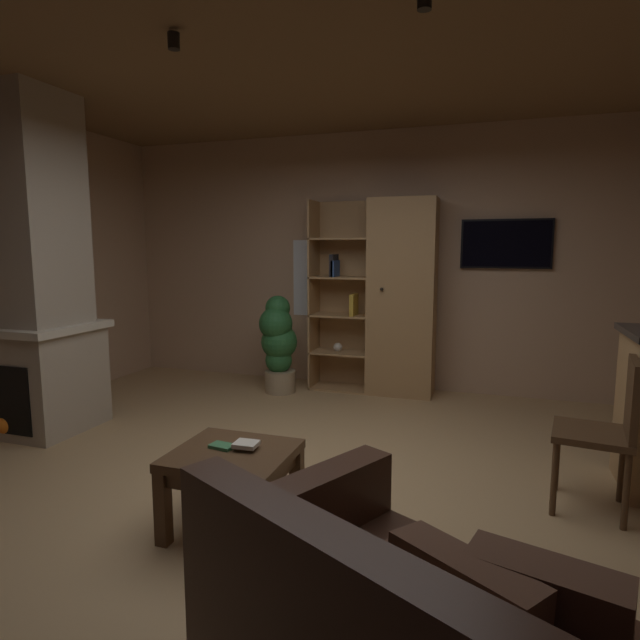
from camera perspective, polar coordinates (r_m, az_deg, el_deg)
The scene contains 14 objects.
floor at distance 3.54m, azimuth -2.14°, elevation -18.16°, with size 6.17×5.41×0.02m, color tan.
wall_back at distance 5.82m, azimuth 7.26°, elevation 6.31°, with size 6.29×0.06×2.78m, color tan.
ceiling at distance 3.42m, azimuth -2.41°, elevation 29.32°, with size 6.17×5.41×0.02m, color brown.
window_pane_back at distance 5.99m, azimuth 0.05°, elevation 4.56°, with size 0.66×0.01×0.86m, color white.
stone_fireplace at distance 4.98m, azimuth -28.87°, elevation 3.63°, with size 0.92×0.84×2.78m.
bookshelf_cabinet at distance 5.55m, azimuth 8.01°, elevation 2.33°, with size 1.32×0.41×2.04m.
coffee_table at distance 3.00m, azimuth -9.47°, elevation -15.46°, with size 0.63×0.58×0.45m.
table_book_0 at distance 3.01m, azimuth -10.59°, elevation -13.33°, with size 0.13×0.09×0.02m, color #387247.
table_book_1 at distance 2.96m, azimuth -8.03°, elevation -13.22°, with size 0.13×0.11×0.02m, color beige.
dining_chair at distance 3.50m, azimuth 28.85°, elevation -9.93°, with size 0.47×0.47×0.92m.
potted_floor_plant at distance 5.61m, azimuth -4.57°, elevation -2.36°, with size 0.39×0.41×1.04m.
wall_mounted_tv at distance 5.65m, azimuth 19.56°, elevation 7.81°, with size 0.88×0.06×0.49m.
track_light_spot_1 at distance 3.49m, azimuth -15.61°, elevation 27.16°, with size 0.07×0.07×0.09m, color black.
track_light_spot_2 at distance 2.97m, azimuth 11.30°, elevation 30.96°, with size 0.07×0.07×0.09m, color black.
Camera 1 is at (1.11, -2.98, 1.54)m, focal length 29.45 mm.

